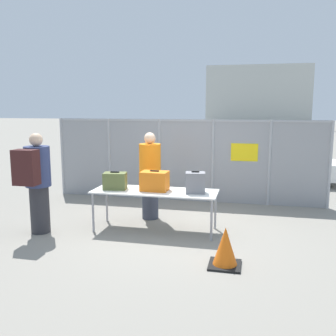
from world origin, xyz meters
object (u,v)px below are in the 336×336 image
suitcase_orange (155,181)px  utility_trailer (278,169)px  suitcase_olive (115,181)px  traveler_hooded (36,179)px  inspection_table (155,193)px  traffic_cone (225,248)px  suitcase_grey (195,183)px  security_worker_near (150,175)px

suitcase_orange → utility_trailer: bearing=64.2°
suitcase_olive → traveler_hooded: 1.36m
inspection_table → traveler_hooded: bearing=-162.4°
traffic_cone → suitcase_orange: bearing=136.3°
suitcase_olive → suitcase_grey: (1.46, 0.03, 0.03)m
suitcase_olive → suitcase_orange: size_ratio=0.92×
traveler_hooded → inspection_table: bearing=-2.5°
inspection_table → suitcase_orange: suitcase_orange is taller
suitcase_olive → traffic_cone: size_ratio=0.79×
traveler_hooded → security_worker_near: 2.13m
suitcase_grey → security_worker_near: (-1.01, 0.70, -0.02)m
suitcase_grey → traveler_hooded: bearing=-167.0°
suitcase_olive → utility_trailer: size_ratio=0.10×
inspection_table → traffic_cone: inspection_table is taller
suitcase_olive → traveler_hooded: (-1.22, -0.59, 0.09)m
suitcase_orange → suitcase_grey: (0.73, -0.02, 0.01)m
suitcase_grey → traffic_cone: 1.56m
suitcase_olive → traveler_hooded: traveler_hooded is taller
security_worker_near → utility_trailer: (2.69, 4.34, -0.49)m
inspection_table → suitcase_orange: bearing=115.2°
traveler_hooded → traffic_cone: size_ratio=3.14×
inspection_table → security_worker_near: (-0.28, 0.69, 0.20)m
security_worker_near → suitcase_grey: bearing=153.3°
inspection_table → traveler_hooded: (-1.96, -0.62, 0.29)m
security_worker_near → traveler_hooded: bearing=46.1°
suitcase_orange → traffic_cone: size_ratio=0.86×
inspection_table → utility_trailer: 5.59m
utility_trailer → traveler_hooded: bearing=-127.7°
suitcase_orange → traffic_cone: (1.36, -1.30, -0.64)m
inspection_table → traffic_cone: bearing=-43.5°
traveler_hooded → traffic_cone: (3.31, -0.66, -0.71)m
inspection_table → suitcase_grey: suitcase_grey is taller
traveler_hooded → security_worker_near: (1.68, 1.31, -0.08)m
suitcase_orange → security_worker_near: size_ratio=0.28×
suitcase_orange → suitcase_olive: bearing=-175.9°
inspection_table → security_worker_near: security_worker_near is taller
suitcase_grey → security_worker_near: 1.22m
suitcase_orange → traffic_cone: 1.99m
suitcase_orange → traveler_hooded: bearing=-161.9°
suitcase_grey → utility_trailer: 5.34m
suitcase_orange → security_worker_near: bearing=111.9°
suitcase_orange → traffic_cone: suitcase_orange is taller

